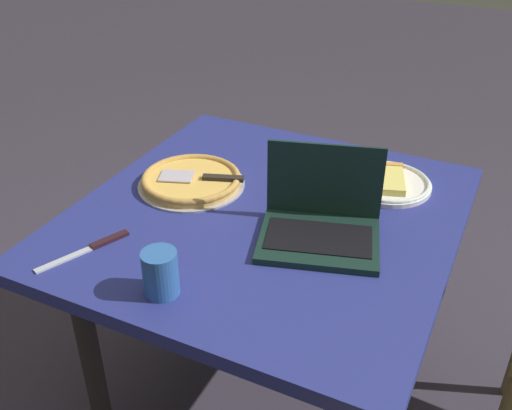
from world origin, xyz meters
name	(u,v)px	position (x,y,z in m)	size (l,w,h in m)	color
ground_plane	(264,392)	(0.00, 0.00, 0.00)	(12.00, 12.00, 0.00)	#38313E
dining_table	(265,238)	(0.00, 0.00, 0.63)	(1.04, 1.01, 0.71)	navy
laptop	(321,221)	(0.04, 0.17, 0.76)	(0.31, 0.35, 0.22)	black
pizza_plate	(387,182)	(-0.29, 0.26, 0.73)	(0.26, 0.26, 0.04)	white
pizza_tray	(191,180)	(-0.04, -0.26, 0.73)	(0.32, 0.32, 0.04)	#A7A1A3
table_knife	(93,247)	(0.34, -0.32, 0.72)	(0.24, 0.12, 0.01)	#B2B9C4
drink_cup	(160,273)	(0.41, -0.07, 0.77)	(0.08, 0.08, 0.11)	#2D5EA7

